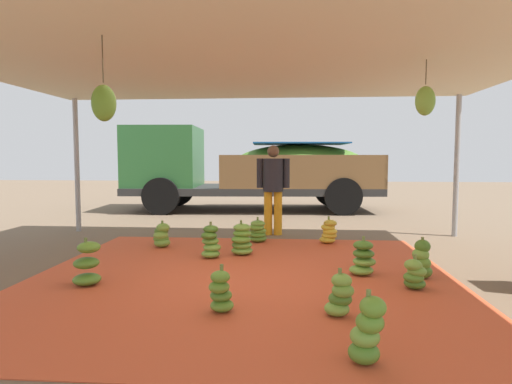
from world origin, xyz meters
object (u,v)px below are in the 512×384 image
at_px(banana_bunch_7, 258,232).
at_px(banana_bunch_11, 367,332).
at_px(banana_bunch_0, 415,275).
at_px(banana_bunch_10, 87,265).
at_px(banana_bunch_5, 211,243).
at_px(banana_bunch_8, 221,293).
at_px(banana_bunch_9, 340,296).
at_px(banana_bunch_3, 162,236).
at_px(banana_bunch_1, 363,259).
at_px(banana_bunch_6, 242,240).
at_px(cargo_truck_main, 246,167).
at_px(banana_bunch_4, 329,232).
at_px(worker_0, 273,183).
at_px(banana_bunch_2, 422,260).

distance_m(banana_bunch_7, banana_bunch_11, 4.77).
bearing_deg(banana_bunch_0, banana_bunch_10, -178.36).
height_order(banana_bunch_5, banana_bunch_11, banana_bunch_11).
bearing_deg(banana_bunch_8, banana_bunch_9, -0.29).
height_order(banana_bunch_0, banana_bunch_10, banana_bunch_10).
relative_size(banana_bunch_3, banana_bunch_8, 0.94).
bearing_deg(banana_bunch_8, banana_bunch_1, 43.36).
bearing_deg(banana_bunch_6, cargo_truck_main, 95.33).
relative_size(banana_bunch_4, banana_bunch_8, 1.00).
height_order(banana_bunch_7, worker_0, worker_0).
xyz_separation_m(banana_bunch_3, banana_bunch_9, (2.67, -3.05, -0.00)).
xyz_separation_m(banana_bunch_6, banana_bunch_10, (-1.67, -1.78, 0.01)).
distance_m(banana_bunch_1, cargo_truck_main, 7.44).
bearing_deg(banana_bunch_0, banana_bunch_1, 128.57).
height_order(banana_bunch_4, banana_bunch_8, same).
bearing_deg(worker_0, banana_bunch_6, -102.52).
distance_m(banana_bunch_4, banana_bunch_6, 1.77).
xyz_separation_m(banana_bunch_1, banana_bunch_4, (-0.26, 2.08, -0.01)).
bearing_deg(cargo_truck_main, banana_bunch_4, -67.97).
distance_m(banana_bunch_5, banana_bunch_7, 1.43).
bearing_deg(banana_bunch_5, banana_bunch_10, -128.30).
height_order(banana_bunch_3, worker_0, worker_0).
xyz_separation_m(banana_bunch_1, banana_bunch_8, (-1.62, -1.53, -0.01)).
bearing_deg(banana_bunch_7, cargo_truck_main, 98.41).
height_order(banana_bunch_1, banana_bunch_5, banana_bunch_5).
relative_size(banana_bunch_0, banana_bunch_1, 0.81).
height_order(banana_bunch_3, cargo_truck_main, cargo_truck_main).
bearing_deg(banana_bunch_5, banana_bunch_3, 144.16).
xyz_separation_m(banana_bunch_7, banana_bunch_11, (1.16, -4.63, 0.06)).
bearing_deg(banana_bunch_4, banana_bunch_5, -146.24).
bearing_deg(banana_bunch_1, worker_0, 113.86).
bearing_deg(banana_bunch_0, banana_bunch_2, 65.93).
relative_size(banana_bunch_0, banana_bunch_11, 0.72).
bearing_deg(worker_0, banana_bunch_11, -80.48).
xyz_separation_m(banana_bunch_8, worker_0, (0.33, 4.45, 0.83)).
distance_m(banana_bunch_0, worker_0, 4.05).
bearing_deg(banana_bunch_3, banana_bunch_1, -25.84).
bearing_deg(banana_bunch_6, banana_bunch_4, 35.42).
height_order(banana_bunch_2, banana_bunch_4, banana_bunch_2).
bearing_deg(banana_bunch_2, cargo_truck_main, 112.70).
xyz_separation_m(banana_bunch_3, banana_bunch_4, (2.87, 0.56, 0.00)).
height_order(banana_bunch_7, cargo_truck_main, cargo_truck_main).
height_order(banana_bunch_1, banana_bunch_4, banana_bunch_1).
bearing_deg(banana_bunch_3, banana_bunch_10, -96.11).
relative_size(banana_bunch_6, banana_bunch_7, 1.19).
bearing_deg(banana_bunch_8, banana_bunch_0, 23.51).
bearing_deg(banana_bunch_2, banana_bunch_4, 114.20).
height_order(banana_bunch_1, banana_bunch_3, banana_bunch_1).
relative_size(banana_bunch_1, banana_bunch_8, 1.05).
distance_m(banana_bunch_8, worker_0, 4.54).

